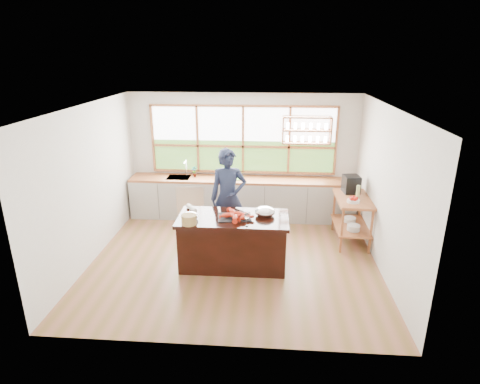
# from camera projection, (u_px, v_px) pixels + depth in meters

# --- Properties ---
(ground_plane) EXTENTS (5.00, 5.00, 0.00)m
(ground_plane) POSITION_uv_depth(u_px,v_px,m) (234.00, 259.00, 7.19)
(ground_plane) COLOR #8F583F
(room_shell) EXTENTS (5.02, 4.52, 2.71)m
(room_shell) POSITION_uv_depth(u_px,v_px,m) (238.00, 157.00, 7.09)
(room_shell) COLOR beige
(room_shell) RESTS_ON ground_plane
(back_counter) EXTENTS (4.90, 0.63, 0.90)m
(back_counter) POSITION_uv_depth(u_px,v_px,m) (241.00, 198.00, 8.86)
(back_counter) COLOR #A5A49D
(back_counter) RESTS_ON ground_plane
(right_shelf_unit) EXTENTS (0.62, 1.10, 0.90)m
(right_shelf_unit) POSITION_uv_depth(u_px,v_px,m) (352.00, 212.00, 7.67)
(right_shelf_unit) COLOR #99552E
(right_shelf_unit) RESTS_ON ground_plane
(island) EXTENTS (1.85, 0.90, 0.90)m
(island) POSITION_uv_depth(u_px,v_px,m) (233.00, 241.00, 6.85)
(island) COLOR black
(island) RESTS_ON ground_plane
(cook) EXTENTS (0.75, 0.57, 1.87)m
(cook) POSITION_uv_depth(u_px,v_px,m) (228.00, 198.00, 7.49)
(cook) COLOR #1B223B
(cook) RESTS_ON ground_plane
(potted_plant) EXTENTS (0.15, 0.12, 0.24)m
(potted_plant) POSITION_uv_depth(u_px,v_px,m) (194.00, 171.00, 8.81)
(potted_plant) COLOR slate
(potted_plant) RESTS_ON back_counter
(cutting_board) EXTENTS (0.43, 0.34, 0.01)m
(cutting_board) POSITION_uv_depth(u_px,v_px,m) (235.00, 178.00, 8.72)
(cutting_board) COLOR #59B736
(cutting_board) RESTS_ON back_counter
(espresso_machine) EXTENTS (0.34, 0.35, 0.34)m
(espresso_machine) POSITION_uv_depth(u_px,v_px,m) (351.00, 184.00, 7.82)
(espresso_machine) COLOR black
(espresso_machine) RESTS_ON right_shelf_unit
(wine_bottle) EXTENTS (0.07, 0.07, 0.28)m
(wine_bottle) POSITION_uv_depth(u_px,v_px,m) (358.00, 193.00, 7.44)
(wine_bottle) COLOR #ADBB63
(wine_bottle) RESTS_ON right_shelf_unit
(fruit_bowl) EXTENTS (0.23, 0.23, 0.11)m
(fruit_bowl) POSITION_uv_depth(u_px,v_px,m) (353.00, 200.00, 7.35)
(fruit_bowl) COLOR silver
(fruit_bowl) RESTS_ON right_shelf_unit
(slate_board) EXTENTS (0.60, 0.47, 0.02)m
(slate_board) POSITION_uv_depth(u_px,v_px,m) (235.00, 217.00, 6.67)
(slate_board) COLOR black
(slate_board) RESTS_ON island
(lobster_pile) EXTENTS (0.52, 0.48, 0.08)m
(lobster_pile) POSITION_uv_depth(u_px,v_px,m) (236.00, 215.00, 6.63)
(lobster_pile) COLOR red
(lobster_pile) RESTS_ON slate_board
(mixing_bowl_left) EXTENTS (0.27, 0.27, 0.13)m
(mixing_bowl_left) POSITION_uv_depth(u_px,v_px,m) (190.00, 216.00, 6.60)
(mixing_bowl_left) COLOR silver
(mixing_bowl_left) RESTS_ON island
(mixing_bowl_right) EXTENTS (0.34, 0.34, 0.16)m
(mixing_bowl_right) POSITION_uv_depth(u_px,v_px,m) (265.00, 212.00, 6.74)
(mixing_bowl_right) COLOR silver
(mixing_bowl_right) RESTS_ON island
(wine_glass) EXTENTS (0.08, 0.08, 0.22)m
(wine_glass) POSITION_uv_depth(u_px,v_px,m) (247.00, 216.00, 6.31)
(wine_glass) COLOR white
(wine_glass) RESTS_ON island
(wicker_basket) EXTENTS (0.25, 0.25, 0.16)m
(wicker_basket) POSITION_uv_depth(u_px,v_px,m) (189.00, 220.00, 6.40)
(wicker_basket) COLOR tan
(wicker_basket) RESTS_ON island
(parchment_roll) EXTENTS (0.24, 0.29, 0.08)m
(parchment_roll) POSITION_uv_depth(u_px,v_px,m) (192.00, 208.00, 6.97)
(parchment_roll) COLOR white
(parchment_roll) RESTS_ON island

